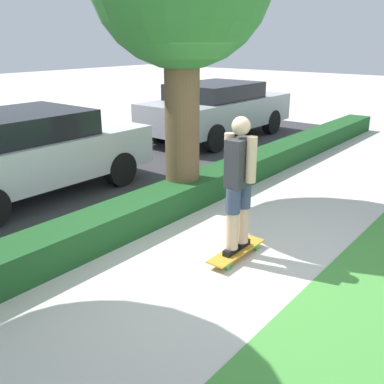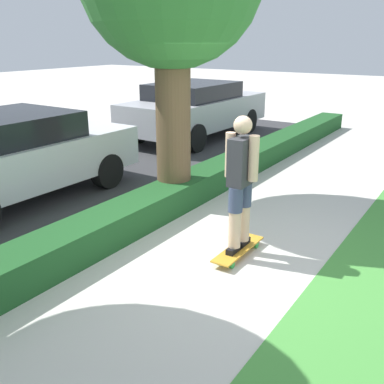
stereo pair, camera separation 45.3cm
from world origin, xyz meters
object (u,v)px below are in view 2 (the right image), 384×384
object	(u,v)px
skateboard	(238,250)
parked_car_middle	(10,155)
skater_person	(241,181)
parked_car_rear	(195,108)

from	to	relation	value
skateboard	parked_car_middle	world-z (taller)	parked_car_middle
skateboard	parked_car_middle	size ratio (longest dim) A/B	0.23
skateboard	skater_person	distance (m)	0.89
parked_car_middle	parked_car_rear	xyz separation A→B (m)	(5.73, 0.12, 0.03)
skater_person	parked_car_rear	distance (m)	6.98
skateboard	parked_car_rear	world-z (taller)	parked_car_rear
skateboard	parked_car_rear	distance (m)	7.01
parked_car_rear	skateboard	bearing A→B (deg)	-141.54
skater_person	parked_car_middle	bearing A→B (deg)	92.68
parked_car_middle	skater_person	bearing A→B (deg)	-86.74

